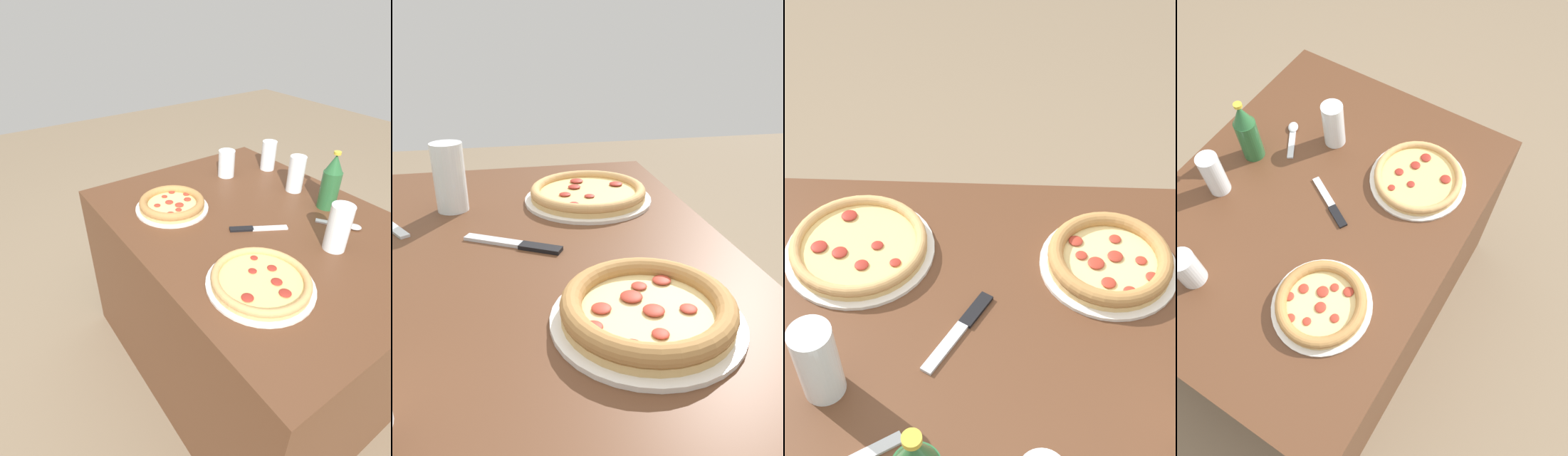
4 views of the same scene
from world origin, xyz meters
TOP-DOWN VIEW (x-y plane):
  - ground_plane at (0.00, 0.00)m, footprint 8.00×8.00m
  - table at (0.00, 0.00)m, footprint 1.17×0.90m
  - pizza_pepperoni at (-0.24, -0.21)m, footprint 0.27×0.27m
  - pizza_veggie at (0.26, -0.23)m, footprint 0.30×0.30m
  - glass_iced_tea at (-0.36, 0.15)m, footprint 0.07×0.07m
  - glass_orange_juice at (-0.31, 0.35)m, footprint 0.07×0.07m
  - glass_mango_juice at (0.26, 0.09)m, footprint 0.07×0.07m
  - glass_water at (-0.09, 0.29)m, footprint 0.07×0.07m
  - beer_bottle at (0.08, 0.28)m, footprint 0.07×0.07m
  - knife at (0.04, -0.04)m, footprint 0.12×0.19m
  - spoon at (0.21, 0.23)m, footprint 0.14×0.10m

SIDE VIEW (x-z plane):
  - ground_plane at x=0.00m, z-range 0.00..0.00m
  - table at x=0.00m, z-range 0.00..0.73m
  - knife at x=0.04m, z-range 0.73..0.74m
  - spoon at x=0.21m, z-range 0.73..0.74m
  - pizza_veggie at x=0.26m, z-range 0.73..0.77m
  - pizza_pepperoni at x=-0.24m, z-range 0.73..0.77m
  - glass_iced_tea at x=-0.36m, z-range 0.72..0.84m
  - glass_orange_juice at x=-0.31m, z-range 0.72..0.85m
  - glass_water at x=-0.09m, z-range 0.72..0.87m
  - glass_mango_juice at x=0.26m, z-range 0.73..0.88m
  - beer_bottle at x=0.08m, z-range 0.72..0.95m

